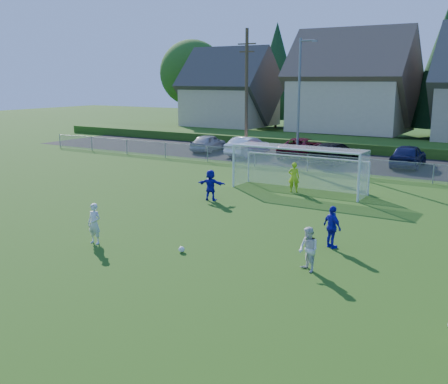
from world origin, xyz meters
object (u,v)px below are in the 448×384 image
at_px(player_white_a, 94,224).
at_px(car_a, 208,143).
at_px(player_blue_b, 211,185).
at_px(car_b, 248,146).
at_px(player_blue_a, 332,227).
at_px(car_c, 301,148).
at_px(soccer_ball, 182,249).
at_px(player_white_b, 308,250).
at_px(goalkeeper, 294,177).
at_px(soccer_goal, 300,162).
at_px(car_d, 334,153).
at_px(car_e, 408,156).

relative_size(player_white_a, car_a, 0.36).
height_order(player_blue_b, car_b, player_blue_b).
xyz_separation_m(player_blue_a, car_c, (-10.01, 20.50, -0.01)).
bearing_deg(soccer_ball, player_blue_b, 115.65).
height_order(player_white_b, car_b, car_b).
bearing_deg(goalkeeper, player_blue_b, 32.53).
distance_m(player_blue_b, goalkeeper, 4.92).
relative_size(player_blue_a, car_a, 0.37).
relative_size(soccer_ball, player_blue_b, 0.14).
relative_size(soccer_ball, player_white_b, 0.15).
bearing_deg(soccer_goal, car_c, 112.72).
distance_m(car_a, car_c, 8.31).
distance_m(soccer_ball, soccer_goal, 12.20).
height_order(player_blue_a, player_blue_b, same).
bearing_deg(goalkeeper, player_white_b, 93.77).
distance_m(player_white_b, car_b, 26.06).
height_order(player_blue_a, car_b, player_blue_a).
distance_m(player_white_a, car_d, 23.16).
height_order(car_a, car_c, car_c).
relative_size(car_b, soccer_goal, 0.62).
distance_m(player_blue_a, goalkeeper, 9.72).
distance_m(player_white_a, goalkeeper, 12.67).
xyz_separation_m(car_a, car_c, (8.26, 0.82, 0.05)).
bearing_deg(goalkeeper, car_c, -91.03).
height_order(player_white_a, car_d, player_white_a).
xyz_separation_m(goalkeeper, soccer_goal, (0.10, 0.55, 0.80)).
xyz_separation_m(player_blue_a, goalkeeper, (-5.19, 8.21, 0.04)).
xyz_separation_m(player_white_b, car_e, (-1.91, 22.74, 0.08)).
bearing_deg(player_white_b, car_b, 157.94).
bearing_deg(player_blue_a, car_d, -38.55).
bearing_deg(player_blue_a, car_c, -32.10).
bearing_deg(car_a, car_b, 165.84).
bearing_deg(soccer_ball, car_e, 83.43).
distance_m(car_b, car_c, 4.33).
relative_size(player_blue_a, soccer_goal, 0.21).
relative_size(player_blue_a, car_d, 0.30).
xyz_separation_m(player_white_b, soccer_goal, (-5.28, 11.47, 0.89)).
height_order(goalkeeper, car_b, goalkeeper).
bearing_deg(player_white_a, car_b, 101.98).
relative_size(soccer_ball, car_c, 0.04).
bearing_deg(car_e, player_blue_b, 66.59).
bearing_deg(car_d, goalkeeper, 105.79).
bearing_deg(car_c, player_blue_a, 109.60).
bearing_deg(player_blue_b, player_white_a, 79.16).
height_order(player_white_b, car_a, player_white_b).
xyz_separation_m(player_white_b, car_b, (-14.29, 21.79, 0.02)).
xyz_separation_m(soccer_ball, car_d, (-2.32, 22.28, 0.66)).
xyz_separation_m(player_blue_a, soccer_goal, (-5.09, 8.76, 0.83)).
bearing_deg(car_e, player_white_b, 93.04).
bearing_deg(player_blue_b, car_d, -107.08).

